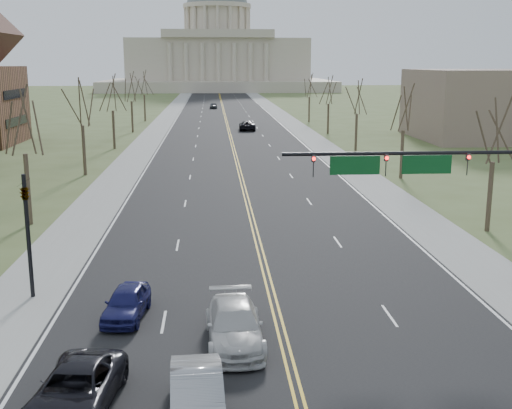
{
  "coord_description": "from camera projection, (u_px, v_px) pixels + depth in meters",
  "views": [
    {
      "loc": [
        -2.78,
        -16.32,
        11.05
      ],
      "look_at": [
        -0.3,
        19.78,
        3.0
      ],
      "focal_mm": 45.0,
      "sensor_mm": 36.0,
      "label": 1
    }
  ],
  "objects": [
    {
      "name": "road",
      "position": [
        226.0,
        120.0,
        125.6
      ],
      "size": [
        20.0,
        380.0,
        0.01
      ],
      "primitive_type": "cube",
      "color": "black",
      "rests_on": "ground"
    },
    {
      "name": "cross_road",
      "position": [
        289.0,
        360.0,
        24.32
      ],
      "size": [
        120.0,
        14.0,
        0.01
      ],
      "primitive_type": "cube",
      "color": "black",
      "rests_on": "ground"
    },
    {
      "name": "sidewalk_left",
      "position": [
        164.0,
        120.0,
        124.8
      ],
      "size": [
        4.0,
        380.0,
        0.03
      ],
      "primitive_type": "cube",
      "color": "gray",
      "rests_on": "ground"
    },
    {
      "name": "sidewalk_right",
      "position": [
        287.0,
        119.0,
        126.4
      ],
      "size": [
        4.0,
        380.0,
        0.03
      ],
      "primitive_type": "cube",
      "color": "gray",
      "rests_on": "ground"
    },
    {
      "name": "center_line",
      "position": [
        226.0,
        120.0,
        125.6
      ],
      "size": [
        0.42,
        380.0,
        0.01
      ],
      "primitive_type": "cube",
      "color": "gold",
      "rests_on": "road"
    },
    {
      "name": "edge_line_left",
      "position": [
        176.0,
        120.0,
        124.94
      ],
      "size": [
        0.15,
        380.0,
        0.01
      ],
      "primitive_type": "cube",
      "color": "silver",
      "rests_on": "road"
    },
    {
      "name": "edge_line_right",
      "position": [
        276.0,
        119.0,
        126.25
      ],
      "size": [
        0.15,
        380.0,
        0.01
      ],
      "primitive_type": "cube",
      "color": "silver",
      "rests_on": "road"
    },
    {
      "name": "capitol",
      "position": [
        218.0,
        54.0,
        258.77
      ],
      "size": [
        90.0,
        60.0,
        50.0
      ],
      "color": "#BDB29D",
      "rests_on": "ground"
    },
    {
      "name": "signal_mast",
      "position": [
        425.0,
        174.0,
        30.87
      ],
      "size": [
        12.12,
        0.44,
        7.2
      ],
      "color": "black",
      "rests_on": "ground"
    },
    {
      "name": "signal_left",
      "position": [
        27.0,
        222.0,
        30.05
      ],
      "size": [
        0.32,
        0.36,
        6.0
      ],
      "color": "black",
      "rests_on": "ground"
    },
    {
      "name": "tree_r_0",
      "position": [
        495.0,
        133.0,
        41.47
      ],
      "size": [
        3.74,
        3.74,
        8.5
      ],
      "color": "#3C2E23",
      "rests_on": "ground"
    },
    {
      "name": "tree_l_0",
      "position": [
        23.0,
        125.0,
        43.2
      ],
      "size": [
        3.96,
        3.96,
        9.0
      ],
      "color": "#3C2E23",
      "rests_on": "ground"
    },
    {
      "name": "tree_r_1",
      "position": [
        404.0,
        111.0,
        60.94
      ],
      "size": [
        3.74,
        3.74,
        8.5
      ],
      "color": "#3C2E23",
      "rests_on": "ground"
    },
    {
      "name": "tree_l_1",
      "position": [
        81.0,
        105.0,
        62.68
      ],
      "size": [
        3.96,
        3.96,
        9.0
      ],
      "color": "#3C2E23",
      "rests_on": "ground"
    },
    {
      "name": "tree_r_2",
      "position": [
        357.0,
        99.0,
        80.42
      ],
      "size": [
        3.74,
        3.74,
        8.5
      ],
      "color": "#3C2E23",
      "rests_on": "ground"
    },
    {
      "name": "tree_l_2",
      "position": [
        112.0,
        95.0,
        82.16
      ],
      "size": [
        3.96,
        3.96,
        9.0
      ],
      "color": "#3C2E23",
      "rests_on": "ground"
    },
    {
      "name": "tree_r_3",
      "position": [
        329.0,
        92.0,
        99.9
      ],
      "size": [
        3.74,
        3.74,
        8.5
      ],
      "color": "#3C2E23",
      "rests_on": "ground"
    },
    {
      "name": "tree_l_3",
      "position": [
        131.0,
        89.0,
        101.63
      ],
      "size": [
        3.96,
        3.96,
        9.0
      ],
      "color": "#3C2E23",
      "rests_on": "ground"
    },
    {
      "name": "tree_r_4",
      "position": [
        310.0,
        87.0,
        119.37
      ],
      "size": [
        3.74,
        3.74,
        8.5
      ],
      "color": "#3C2E23",
      "rests_on": "ground"
    },
    {
      "name": "tree_l_4",
      "position": [
        144.0,
        84.0,
        121.11
      ],
      "size": [
        3.96,
        3.96,
        9.0
      ],
      "color": "#3C2E23",
      "rests_on": "ground"
    },
    {
      "name": "bldg_right_mass",
      "position": [
        503.0,
        104.0,
        94.08
      ],
      "size": [
        25.0,
        20.0,
        10.0
      ],
      "primitive_type": "cube",
      "color": "#80675B",
      "rests_on": "ground"
    },
    {
      "name": "car_sb_inner_lead",
      "position": [
        197.0,
        397.0,
        20.09
      ],
      "size": [
        1.91,
        4.82,
        1.56
      ],
      "primitive_type": "imported",
      "rotation": [
        0.0,
        0.0,
        0.06
      ],
      "color": "gray",
      "rests_on": "road"
    },
    {
      "name": "car_sb_outer_lead",
      "position": [
        76.0,
        390.0,
        20.66
      ],
      "size": [
        2.98,
        5.42,
        1.44
      ],
      "primitive_type": "imported",
      "rotation": [
        0.0,
        0.0,
        -0.12
      ],
      "color": "black",
      "rests_on": "road"
    },
    {
      "name": "car_sb_inner_second",
      "position": [
        234.0,
        325.0,
        25.54
      ],
      "size": [
        2.37,
        5.47,
        1.57
      ],
      "primitive_type": "imported",
      "rotation": [
        0.0,
        0.0,
        0.03
      ],
      "color": "#BABABA",
      "rests_on": "road"
    },
    {
      "name": "car_sb_outer_second",
      "position": [
        126.0,
        303.0,
        28.19
      ],
      "size": [
        2.07,
        4.23,
        1.39
      ],
      "primitive_type": "imported",
      "rotation": [
        0.0,
        0.0,
        -0.11
      ],
      "color": "#181954",
      "rests_on": "road"
    },
    {
      "name": "car_far_nb",
      "position": [
        247.0,
        125.0,
        106.36
      ],
      "size": [
        2.73,
        5.68,
        1.56
      ],
      "primitive_type": "imported",
      "rotation": [
        0.0,
        0.0,
        3.12
      ],
      "color": "black",
      "rests_on": "road"
    },
    {
      "name": "car_far_sb",
      "position": [
        213.0,
        106.0,
        155.62
      ],
      "size": [
        1.96,
        4.3,
        1.43
      ],
      "primitive_type": "imported",
      "rotation": [
        0.0,
        0.0,
        -0.07
      ],
      "color": "#44474B",
      "rests_on": "road"
    }
  ]
}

